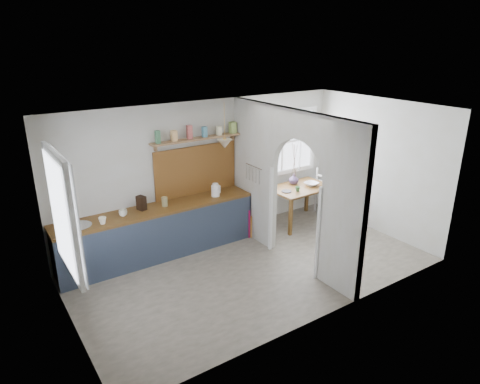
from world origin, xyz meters
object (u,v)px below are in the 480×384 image
dining_table (299,205)px  chair_left (260,210)px  chair_right (330,191)px  kettle (215,190)px  vase (294,179)px

dining_table → chair_left: bearing=176.2°
chair_left → chair_right: 1.90m
kettle → vase: size_ratio=1.14×
chair_right → vase: (-0.90, 0.17, 0.39)m
chair_left → vase: 1.09m
chair_left → kettle: 1.05m
vase → chair_left: bearing=-169.0°
chair_left → kettle: size_ratio=4.05×
chair_left → kettle: (-0.88, 0.19, 0.53)m
kettle → dining_table: bearing=-1.4°
kettle → chair_left: bearing=-6.9°
chair_right → dining_table: bearing=93.7°
chair_left → vase: vase is taller
dining_table → chair_right: 0.93m
chair_left → chair_right: (1.90, 0.02, 0.01)m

